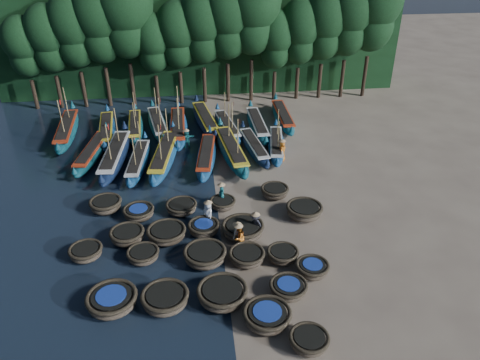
{
  "coord_description": "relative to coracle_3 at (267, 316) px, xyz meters",
  "views": [
    {
      "loc": [
        -1.33,
        -24.18,
        16.7
      ],
      "look_at": [
        1.59,
        2.05,
        1.3
      ],
      "focal_mm": 35.0,
      "sensor_mm": 36.0,
      "label": 1
    }
  ],
  "objects": [
    {
      "name": "long_boat_13",
      "position": [
        -4.15,
        21.63,
        0.17
      ],
      "size": [
        1.63,
        8.99,
        3.82
      ],
      "rotation": [
        0.0,
        0.0,
        0.01
      ],
      "color": "navy",
      "rests_on": "ground"
    },
    {
      "name": "long_boat_4",
      "position": [
        -5.15,
        16.44,
        0.18
      ],
      "size": [
        2.84,
        9.04,
        3.88
      ],
      "rotation": [
        0.0,
        0.0,
        -0.14
      ],
      "color": "navy",
      "rests_on": "ground"
    },
    {
      "name": "coracle_16",
      "position": [
        -4.77,
        6.91,
        -0.0
      ],
      "size": [
        2.3,
        2.3,
        0.75
      ],
      "rotation": [
        0.0,
        0.0,
        0.06
      ],
      "color": "brown",
      "rests_on": "ground"
    },
    {
      "name": "long_boat_6",
      "position": [
        -0.07,
        16.79,
        0.19
      ],
      "size": [
        2.71,
        9.12,
        3.9
      ],
      "rotation": [
        0.0,
        0.0,
        0.13
      ],
      "color": "#0E4B52",
      "rests_on": "ground"
    },
    {
      "name": "coracle_15",
      "position": [
        -7.01,
        6.94,
        0.02
      ],
      "size": [
        2.24,
        2.24,
        0.79
      ],
      "rotation": [
        0.0,
        0.0,
        0.24
      ],
      "color": "brown",
      "rests_on": "ground"
    },
    {
      "name": "long_boat_14",
      "position": [
        -1.78,
        23.1,
        0.15
      ],
      "size": [
        2.81,
        8.52,
        1.52
      ],
      "rotation": [
        0.0,
        0.0,
        0.16
      ],
      "color": "#0E2136",
      "rests_on": "ground"
    },
    {
      "name": "tree_1",
      "position": [
        -15.33,
        28.98,
        6.21
      ],
      "size": [
        4.09,
        4.09,
        9.65
      ],
      "color": "black",
      "rests_on": "ground"
    },
    {
      "name": "long_boat_15",
      "position": [
        0.02,
        21.52,
        0.08
      ],
      "size": [
        2.51,
        7.51,
        3.23
      ],
      "rotation": [
        0.0,
        0.0,
        0.16
      ],
      "color": "navy",
      "rests_on": "ground"
    },
    {
      "name": "tree_10",
      "position": [
        5.37,
        28.98,
        5.54
      ],
      "size": [
        3.68,
        3.68,
        8.68
      ],
      "color": "black",
      "rests_on": "ground"
    },
    {
      "name": "long_boat_9",
      "position": [
        -13.42,
        22.07,
        0.18
      ],
      "size": [
        2.2,
        9.12,
        3.88
      ],
      "rotation": [
        0.0,
        0.0,
        0.07
      ],
      "color": "#0E4B52",
      "rests_on": "ground"
    },
    {
      "name": "coracle_5",
      "position": [
        -7.23,
        1.76,
        0.04
      ],
      "size": [
        2.67,
        2.67,
        0.83
      ],
      "rotation": [
        0.0,
        0.0,
        -0.17
      ],
      "color": "brown",
      "rests_on": "ground"
    },
    {
      "name": "long_boat_17",
      "position": [
        5.15,
        23.08,
        0.11
      ],
      "size": [
        1.46,
        8.13,
        1.43
      ],
      "rotation": [
        0.0,
        0.0,
        -0.0
      ],
      "color": "#0E4B52",
      "rests_on": "ground"
    },
    {
      "name": "tree_8",
      "position": [
        0.77,
        28.98,
        7.57
      ],
      "size": [
        4.92,
        4.92,
        11.6
      ],
      "color": "black",
      "rests_on": "ground"
    },
    {
      "name": "fisherman_3",
      "position": [
        0.38,
        6.7,
        0.39
      ],
      "size": [
        1.08,
        1.14,
        1.75
      ],
      "rotation": [
        0.0,
        0.0,
        5.4
      ],
      "color": "black",
      "rests_on": "ground"
    },
    {
      "name": "fisherman_0",
      "position": [
        -2.27,
        8.05,
        0.47
      ],
      "size": [
        0.81,
        0.97,
        1.89
      ],
      "rotation": [
        0.0,
        0.0,
        5.11
      ],
      "color": "silver",
      "rests_on": "ground"
    },
    {
      "name": "long_boat_12",
      "position": [
        -5.9,
        22.63,
        0.11
      ],
      "size": [
        2.71,
        8.0,
        3.44
      ],
      "rotation": [
        0.0,
        0.0,
        0.17
      ],
      "color": "#0E4B52",
      "rests_on": "ground"
    },
    {
      "name": "tree_0",
      "position": [
        -17.63,
        28.98,
        5.54
      ],
      "size": [
        3.68,
        3.68,
        8.68
      ],
      "color": "black",
      "rests_on": "ground"
    },
    {
      "name": "coracle_21",
      "position": [
        -6.54,
        9.3,
        -0.02
      ],
      "size": [
        2.24,
        2.24,
        0.71
      ],
      "rotation": [
        0.0,
        0.0,
        0.3
      ],
      "color": "brown",
      "rests_on": "ground"
    },
    {
      "name": "coracle_12",
      "position": [
        -2.65,
        4.65,
        0.03
      ],
      "size": [
        2.89,
        2.89,
        0.81
      ],
      "rotation": [
        0.0,
        0.0,
        0.41
      ],
      "color": "brown",
      "rests_on": "ground"
    },
    {
      "name": "tree_13",
      "position": [
        12.27,
        28.98,
        7.57
      ],
      "size": [
        4.92,
        4.92,
        11.6
      ],
      "color": "black",
      "rests_on": "ground"
    },
    {
      "name": "long_boat_5",
      "position": [
        -2.02,
        16.21,
        0.11
      ],
      "size": [
        2.37,
        7.97,
        1.41
      ],
      "rotation": [
        0.0,
        0.0,
        -0.12
      ],
      "color": "navy",
      "rests_on": "ground"
    },
    {
      "name": "coracle_13",
      "position": [
        -0.4,
        4.39,
        -0.03
      ],
      "size": [
        2.22,
        2.22,
        0.7
      ],
      "rotation": [
        0.0,
        0.0,
        0.24
      ],
      "color": "brown",
      "rests_on": "ground"
    },
    {
      "name": "coracle_4",
      "position": [
        1.6,
        -1.55,
        -0.06
      ],
      "size": [
        2.06,
        2.06,
        0.65
      ],
      "rotation": [
        0.0,
        0.0,
        -0.27
      ],
      "color": "brown",
      "rests_on": "ground"
    },
    {
      "name": "coracle_17",
      "position": [
        -2.61,
        7.22,
        -0.01
      ],
      "size": [
        1.9,
        1.9,
        0.73
      ],
      "rotation": [
        0.0,
        0.0,
        0.06
      ],
      "color": "brown",
      "rests_on": "ground"
    },
    {
      "name": "coracle_9",
      "position": [
        2.88,
        3.03,
        -0.03
      ],
      "size": [
        2.1,
        2.1,
        0.7
      ],
      "rotation": [
        0.0,
        0.0,
        0.34
      ],
      "color": "brown",
      "rests_on": "ground"
    },
    {
      "name": "coracle_19",
      "position": [
        3.68,
        8.3,
        0.03
      ],
      "size": [
        2.63,
        2.63,
        0.81
      ],
      "rotation": [
        0.0,
        0.0,
        0.28
      ],
      "color": "brown",
      "rests_on": "ground"
    },
    {
      "name": "tree_6",
      "position": [
        -3.83,
        28.98,
        6.21
      ],
      "size": [
        4.09,
        4.09,
        9.65
      ],
      "color": "black",
      "rests_on": "ground"
    },
    {
      "name": "coracle_18",
      "position": [
        -0.34,
        6.76,
        0.04
      ],
      "size": [
        2.64,
        2.64,
        0.82
      ],
      "rotation": [
        0.0,
        0.0,
        -0.13
      ],
      "color": "brown",
      "rests_on": "ground"
    },
    {
      "name": "tree_9",
      "position": [
        3.07,
        28.98,
        8.24
      ],
      "size": [
        5.34,
        5.34,
        12.58
      ],
      "color": "black",
      "rests_on": "ground"
    },
    {
      "name": "coracle_10",
      "position": [
        -9.13,
        5.72,
        -0.04
      ],
      "size": [
        2.1,
        2.1,
        0.69
      ],
      "rotation": [
        0.0,
        0.0,
        -0.27
      ],
      "color": "brown",
      "rests_on": "ground"
    },
    {
      "name": "tree_12",
      "position": [
        9.97,
        28.98,
        6.89
      ],
      "size": [
        4.51,
        4.51,
        10.63
      ],
      "color": "black",
      "rests_on": "ground"
    },
    {
      "name": "tree_14",
      "position": [
        14.57,
        28.98,
        8.24
      ],
      "size": [
        5.34,
        5.34,
        12.58
      ],
      "color": "black",
      "rests_on": "ground"
    },
    {
      "name": "fisherman_6",
      "position": [
        3.71,
        15.89,
        0.46
      ],
      "size": [
        0.8,
        0.95,
        1.87
      ],
      "rotation": [
        0.0,
        0.0,
        1.18
      ],
      "color": "#BF6319",
      "rests_on": "ground"
    },
    {
      "name": "ground",
      "position": [
        -1.63,
        8.98,
        -0.43
      ],
      "size": [
        120.0,
        120.0,
        0.0
      ],
      "primitive_type": "plane",
      "color": "gray",
      "rests_on": "ground"
    },
    {
      "name": "coracle_14",
      "position": [
        1.56,
        4.32,
        -0.04
      ],
      "size": [
        1.99,
        1.99,
        0.69
      ],
      "rotation": [
        0.0,
        0.0,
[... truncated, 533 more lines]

